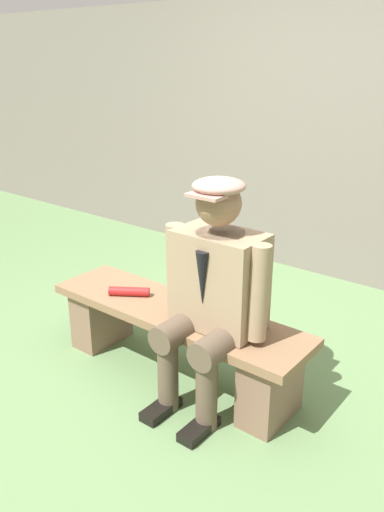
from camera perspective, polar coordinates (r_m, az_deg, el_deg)
ground_plane at (r=3.18m, az=-1.74°, el=-12.75°), size 30.00×30.00×0.00m
bench at (r=3.04m, az=-1.79°, el=-8.46°), size 1.61×0.43×0.43m
seated_man at (r=2.65m, az=2.32°, el=-3.36°), size 0.63×0.59×1.23m
rolled_magazine at (r=3.13m, az=-6.89°, el=-3.88°), size 0.23×0.18×0.05m
stadium_wall at (r=4.47m, az=15.72°, el=11.95°), size 12.00×0.24×2.24m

